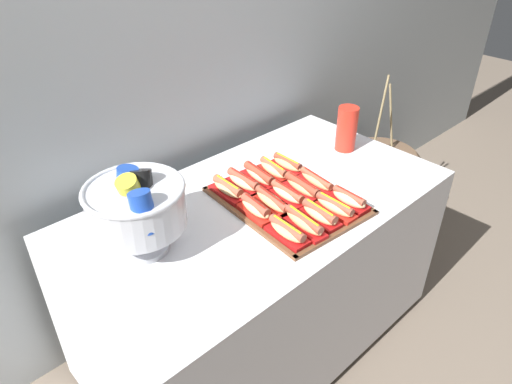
% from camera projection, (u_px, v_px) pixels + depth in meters
% --- Properties ---
extents(ground_plane, '(10.00, 10.00, 0.00)m').
position_uv_depth(ground_plane, '(260.00, 336.00, 2.16)').
color(ground_plane, '#7A6B5B').
extents(back_wall, '(6.00, 0.10, 2.60)m').
position_uv_depth(back_wall, '(165.00, 25.00, 1.77)').
color(back_wall, '#B2BCC1').
rests_on(back_wall, ground_plane).
extents(buffet_table, '(1.46, 0.79, 0.76)m').
position_uv_depth(buffet_table, '(261.00, 272.00, 1.94)').
color(buffet_table, silver).
rests_on(buffet_table, ground_plane).
extents(floor_vase, '(0.54, 0.54, 0.95)m').
position_uv_depth(floor_vase, '(376.00, 192.00, 2.74)').
color(floor_vase, brown).
rests_on(floor_vase, ground_plane).
extents(serving_tray, '(0.44, 0.55, 0.01)m').
position_uv_depth(serving_tray, '(287.00, 201.00, 1.73)').
color(serving_tray, brown).
rests_on(serving_tray, buffet_table).
extents(hot_dog_0, '(0.08, 0.16, 0.06)m').
position_uv_depth(hot_dog_0, '(287.00, 232.00, 1.53)').
color(hot_dog_0, '#B21414').
rests_on(hot_dog_0, serving_tray).
extents(hot_dog_1, '(0.08, 0.19, 0.06)m').
position_uv_depth(hot_dog_1, '(304.00, 223.00, 1.57)').
color(hot_dog_1, '#B21414').
rests_on(hot_dog_1, serving_tray).
extents(hot_dog_2, '(0.08, 0.16, 0.06)m').
position_uv_depth(hot_dog_2, '(320.00, 215.00, 1.61)').
color(hot_dog_2, '#B21414').
rests_on(hot_dog_2, serving_tray).
extents(hot_dog_3, '(0.06, 0.17, 0.06)m').
position_uv_depth(hot_dog_3, '(335.00, 207.00, 1.65)').
color(hot_dog_3, red).
rests_on(hot_dog_3, serving_tray).
extents(hot_dog_4, '(0.07, 0.16, 0.06)m').
position_uv_depth(hot_dog_4, '(349.00, 199.00, 1.69)').
color(hot_dog_4, '#B21414').
rests_on(hot_dog_4, serving_tray).
extents(hot_dog_5, '(0.08, 0.16, 0.06)m').
position_uv_depth(hot_dog_5, '(256.00, 209.00, 1.63)').
color(hot_dog_5, red).
rests_on(hot_dog_5, serving_tray).
extents(hot_dog_6, '(0.09, 0.19, 0.06)m').
position_uv_depth(hot_dog_6, '(272.00, 202.00, 1.68)').
color(hot_dog_6, red).
rests_on(hot_dog_6, serving_tray).
extents(hot_dog_7, '(0.07, 0.17, 0.06)m').
position_uv_depth(hot_dog_7, '(287.00, 194.00, 1.72)').
color(hot_dog_7, '#B21414').
rests_on(hot_dog_7, serving_tray).
extents(hot_dog_8, '(0.08, 0.18, 0.06)m').
position_uv_depth(hot_dog_8, '(302.00, 187.00, 1.75)').
color(hot_dog_8, red).
rests_on(hot_dog_8, serving_tray).
extents(hot_dog_9, '(0.08, 0.18, 0.06)m').
position_uv_depth(hot_dog_9, '(316.00, 181.00, 1.79)').
color(hot_dog_9, red).
rests_on(hot_dog_9, serving_tray).
extents(hot_dog_10, '(0.07, 0.17, 0.06)m').
position_uv_depth(hot_dog_10, '(228.00, 189.00, 1.74)').
color(hot_dog_10, red).
rests_on(hot_dog_10, serving_tray).
extents(hot_dog_11, '(0.07, 0.17, 0.06)m').
position_uv_depth(hot_dog_11, '(244.00, 182.00, 1.78)').
color(hot_dog_11, red).
rests_on(hot_dog_11, serving_tray).
extents(hot_dog_12, '(0.08, 0.18, 0.06)m').
position_uv_depth(hot_dog_12, '(259.00, 176.00, 1.82)').
color(hot_dog_12, red).
rests_on(hot_dog_12, serving_tray).
extents(hot_dog_13, '(0.09, 0.17, 0.06)m').
position_uv_depth(hot_dog_13, '(274.00, 170.00, 1.86)').
color(hot_dog_13, red).
rests_on(hot_dog_13, serving_tray).
extents(hot_dog_14, '(0.07, 0.16, 0.06)m').
position_uv_depth(hot_dog_14, '(288.00, 164.00, 1.90)').
color(hot_dog_14, red).
rests_on(hot_dog_14, serving_tray).
extents(punch_bowl, '(0.31, 0.32, 0.29)m').
position_uv_depth(punch_bowl, '(136.00, 206.00, 1.42)').
color(punch_bowl, silver).
rests_on(punch_bowl, buffet_table).
extents(cup_stack, '(0.09, 0.09, 0.20)m').
position_uv_depth(cup_stack, '(347.00, 129.00, 2.03)').
color(cup_stack, red).
rests_on(cup_stack, buffet_table).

